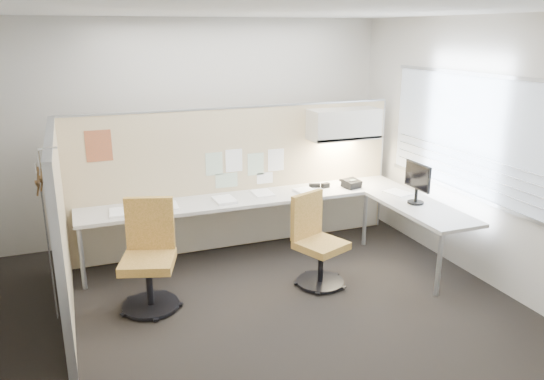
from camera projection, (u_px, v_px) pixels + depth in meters
name	position (u px, v px, depth m)	size (l,w,h in m)	color
floor	(235.00, 311.00, 5.20)	(5.50, 4.50, 0.01)	black
ceiling	(228.00, 9.00, 4.39)	(5.50, 4.50, 0.01)	white
wall_back	(181.00, 131.00, 6.81)	(5.50, 0.02, 2.80)	beige
wall_front	(355.00, 276.00, 2.79)	(5.50, 0.02, 2.80)	beige
wall_right	(474.00, 150.00, 5.74)	(0.02, 4.50, 2.80)	beige
window_pane	(474.00, 136.00, 5.69)	(0.01, 2.80, 1.30)	#99A3B2
partition_back	(237.00, 179.00, 6.57)	(4.10, 0.06, 1.75)	#CBB88C
partition_left	(61.00, 230.00, 4.88)	(0.06, 2.20, 1.75)	#CBB88C
desk	(280.00, 208.00, 6.35)	(4.00, 2.07, 0.73)	beige
overhead_bin	(344.00, 124.00, 6.66)	(0.90, 0.36, 0.38)	beige
task_light_strip	(343.00, 141.00, 6.72)	(0.60, 0.06, 0.02)	#FFEABF
pinned_papers	(244.00, 167.00, 6.52)	(1.01, 0.00, 0.47)	#8CBF8C
poster	(99.00, 146.00, 5.83)	(0.28, 0.00, 0.35)	orange
chair_left	(149.00, 259.00, 5.18)	(0.62, 0.64, 1.06)	black
chair_right	(316.00, 244.00, 5.66)	(0.59, 0.61, 0.97)	black
monitor	(417.00, 181.00, 6.02)	(0.19, 0.45, 0.47)	black
phone	(351.00, 184.00, 6.70)	(0.25, 0.24, 0.12)	black
stapler	(314.00, 186.00, 6.71)	(0.14, 0.04, 0.05)	black
tape_dispenser	(325.00, 185.00, 6.70)	(0.10, 0.06, 0.06)	black
coat_hook	(42.00, 195.00, 4.12)	(0.18, 0.47, 1.41)	silver
paper_stack_0	(120.00, 213.00, 5.75)	(0.23, 0.30, 0.03)	white
paper_stack_1	(167.00, 206.00, 5.98)	(0.23, 0.30, 0.02)	white
paper_stack_2	(224.00, 200.00, 6.16)	(0.23, 0.30, 0.04)	white
paper_stack_3	(263.00, 193.00, 6.46)	(0.23, 0.30, 0.01)	white
paper_stack_4	(306.00, 192.00, 6.50)	(0.23, 0.30, 0.03)	white
paper_stack_5	(398.00, 193.00, 6.47)	(0.23, 0.30, 0.02)	white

